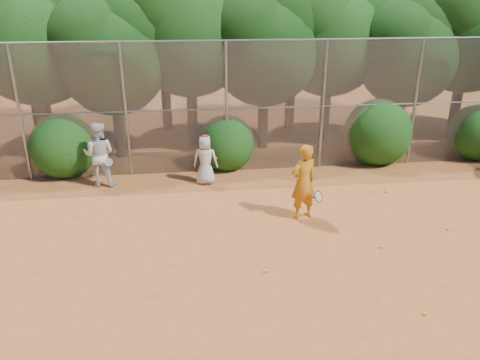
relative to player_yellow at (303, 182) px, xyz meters
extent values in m
plane|color=#AA5926|center=(-0.57, -2.50, -0.97)|extent=(80.00, 80.00, 0.00)
cylinder|color=gray|center=(-7.57, 3.50, 1.03)|extent=(0.09, 0.09, 4.00)
cylinder|color=gray|center=(-4.57, 3.50, 1.03)|extent=(0.09, 0.09, 4.00)
cylinder|color=gray|center=(-1.57, 3.50, 1.03)|extent=(0.09, 0.09, 4.00)
cylinder|color=gray|center=(1.43, 3.50, 1.03)|extent=(0.09, 0.09, 4.00)
cylinder|color=gray|center=(4.43, 3.50, 1.03)|extent=(0.09, 0.09, 4.00)
cylinder|color=gray|center=(-0.57, 3.50, 3.03)|extent=(20.00, 0.05, 0.05)
cylinder|color=gray|center=(-0.57, 3.50, 1.03)|extent=(20.00, 0.04, 0.04)
cube|color=slate|center=(-0.57, 3.50, 1.03)|extent=(20.00, 0.02, 4.00)
cylinder|color=black|center=(-7.57, 6.00, 0.29)|extent=(0.38, 0.38, 2.52)
sphere|color=#123F0F|center=(-7.57, 6.00, 2.76)|extent=(4.03, 4.03, 4.03)
sphere|color=#123F0F|center=(-6.77, 6.40, 3.77)|extent=(3.23, 3.23, 3.23)
sphere|color=#123F0F|center=(-8.28, 5.69, 3.57)|extent=(3.02, 3.02, 3.02)
cylinder|color=black|center=(-5.07, 5.30, 0.12)|extent=(0.36, 0.36, 2.17)
sphere|color=black|center=(-5.07, 5.30, 2.25)|extent=(3.47, 3.47, 3.47)
sphere|color=black|center=(-4.38, 5.64, 3.11)|extent=(2.78, 2.78, 2.78)
sphere|color=black|center=(-5.68, 5.04, 2.94)|extent=(2.60, 2.60, 2.60)
cylinder|color=black|center=(-2.57, 6.30, 0.36)|extent=(0.39, 0.39, 2.66)
sphere|color=#123F0F|center=(-2.57, 6.30, 2.97)|extent=(4.26, 4.26, 4.26)
sphere|color=#123F0F|center=(-1.72, 6.72, 4.04)|extent=(3.40, 3.40, 3.40)
sphere|color=#123F0F|center=(-3.32, 5.98, 3.82)|extent=(3.19, 3.19, 3.19)
cylinder|color=black|center=(-0.07, 5.70, 0.17)|extent=(0.37, 0.37, 2.27)
sphere|color=black|center=(-0.07, 5.70, 2.40)|extent=(3.64, 3.64, 3.64)
sphere|color=black|center=(0.66, 6.06, 3.31)|extent=(2.91, 2.91, 2.91)
sphere|color=black|center=(-0.71, 5.42, 3.13)|extent=(2.73, 2.73, 2.73)
cylinder|color=black|center=(2.43, 6.50, 0.26)|extent=(0.38, 0.38, 2.45)
sphere|color=#123F0F|center=(2.43, 6.50, 2.66)|extent=(3.92, 3.92, 3.92)
sphere|color=#123F0F|center=(3.21, 6.89, 3.64)|extent=(3.14, 3.14, 3.14)
sphere|color=#123F0F|center=(1.74, 6.20, 3.44)|extent=(2.94, 2.94, 2.94)
cylinder|color=black|center=(4.93, 5.50, 0.08)|extent=(0.36, 0.36, 2.10)
sphere|color=black|center=(4.93, 5.50, 2.14)|extent=(3.36, 3.36, 3.36)
sphere|color=black|center=(5.60, 5.83, 2.98)|extent=(2.69, 2.69, 2.69)
sphere|color=black|center=(4.34, 5.24, 2.81)|extent=(2.52, 2.52, 2.52)
cylinder|color=black|center=(7.43, 6.10, 0.33)|extent=(0.39, 0.39, 2.59)
sphere|color=#123F0F|center=(7.43, 6.10, 2.87)|extent=(4.14, 4.14, 4.14)
sphere|color=#123F0F|center=(6.70, 5.78, 3.70)|extent=(3.11, 3.11, 3.11)
cylinder|color=black|center=(-8.57, 8.30, 0.35)|extent=(0.39, 0.39, 2.62)
sphere|color=#123F0F|center=(-8.57, 8.30, 2.92)|extent=(4.20, 4.20, 4.20)
sphere|color=#123F0F|center=(-7.73, 8.72, 3.97)|extent=(3.36, 3.36, 3.36)
cylinder|color=black|center=(-3.57, 8.50, 0.43)|extent=(0.40, 0.40, 2.80)
sphere|color=#123F0F|center=(-3.57, 8.50, 3.18)|extent=(4.48, 4.48, 4.48)
cylinder|color=black|center=(1.43, 8.10, 0.29)|extent=(0.38, 0.38, 2.52)
sphere|color=#123F0F|center=(1.43, 8.10, 2.76)|extent=(4.03, 4.03, 4.03)
sphere|color=#123F0F|center=(2.23, 8.50, 3.77)|extent=(3.23, 3.23, 3.23)
sphere|color=#123F0F|center=(0.72, 7.79, 3.57)|extent=(3.02, 3.02, 3.02)
cylinder|color=black|center=(5.93, 8.70, 0.40)|extent=(0.40, 0.40, 2.73)
sphere|color=#123F0F|center=(5.93, 8.70, 3.07)|extent=(4.37, 4.37, 4.37)
sphere|color=#123F0F|center=(5.16, 8.37, 3.95)|extent=(3.28, 3.28, 3.28)
sphere|color=#123F0F|center=(-6.57, 3.80, 0.03)|extent=(2.00, 2.00, 2.00)
sphere|color=#123F0F|center=(-1.57, 3.80, -0.07)|extent=(1.80, 1.80, 1.80)
sphere|color=#123F0F|center=(3.43, 3.80, 0.13)|extent=(2.20, 2.20, 2.20)
sphere|color=#123F0F|center=(6.93, 3.80, -0.02)|extent=(1.90, 1.90, 1.90)
imported|color=#C47917|center=(0.00, 0.00, 0.00)|extent=(0.82, 0.68, 1.93)
torus|color=black|center=(0.35, -0.20, -0.32)|extent=(0.34, 0.33, 0.28)
cylinder|color=black|center=(0.22, -0.06, -0.42)|extent=(0.20, 0.22, 0.16)
imported|color=silver|center=(-2.30, 2.52, -0.22)|extent=(0.79, 0.58, 1.48)
ellipsoid|color=#AC181F|center=(-2.30, 2.52, 0.48)|extent=(0.22, 0.22, 0.13)
sphere|color=#B0D426|center=(-2.00, 2.32, -0.12)|extent=(0.07, 0.07, 0.07)
imported|color=silver|center=(-5.34, 2.77, -0.02)|extent=(1.01, 0.84, 1.89)
torus|color=black|center=(-5.04, 2.47, -0.17)|extent=(0.34, 0.25, 0.27)
cylinder|color=black|center=(-5.00, 2.65, -0.28)|extent=(0.09, 0.25, 0.18)
sphere|color=#B0D426|center=(1.43, -1.71, -0.93)|extent=(0.07, 0.07, 0.07)
sphere|color=#B0D426|center=(2.75, 1.22, -0.93)|extent=(0.07, 0.07, 0.07)
sphere|color=#B0D426|center=(1.27, -4.02, -0.93)|extent=(0.07, 0.07, 0.07)
sphere|color=#B0D426|center=(3.33, -1.09, -0.93)|extent=(0.07, 0.07, 0.07)
sphere|color=#B0D426|center=(-1.32, -2.35, -0.93)|extent=(0.07, 0.07, 0.07)
sphere|color=#B0D426|center=(2.38, 1.27, -0.93)|extent=(0.07, 0.07, 0.07)
camera|label=1|loc=(-2.79, -10.36, 4.44)|focal=35.00mm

